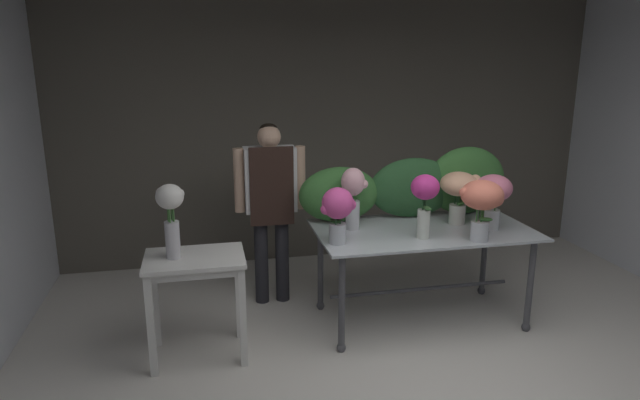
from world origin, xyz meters
TOP-DOWN VIEW (x-y plane):
  - ground_plane at (0.00, 1.63)m, footprint 7.59×7.59m
  - wall_back at (0.00, 3.25)m, footprint 5.84×0.12m
  - display_table_glass at (0.34, 1.50)m, footprint 1.74×0.94m
  - side_table_white at (-1.47, 1.30)m, footprint 0.70×0.50m
  - florist at (-0.82, 2.12)m, footprint 0.62×0.24m
  - foliage_backdrop at (0.35, 1.85)m, footprint 1.84×0.30m
  - vase_rosy_freesia at (0.86, 1.37)m, footprint 0.29×0.29m
  - vase_fuchsia_stock at (-0.42, 1.30)m, footprint 0.28×0.24m
  - vase_blush_roses at (-0.22, 1.61)m, footprint 0.21×0.19m
  - vase_peach_anemones at (0.67, 1.57)m, footprint 0.34×0.31m
  - vase_magenta_ranunculus at (0.25, 1.28)m, footprint 0.22×0.22m
  - vase_coral_peonies at (0.64, 1.13)m, footprint 0.34×0.31m
  - vase_white_roses_tall at (-1.61, 1.30)m, footprint 0.19×0.19m

SIDE VIEW (x-z plane):
  - ground_plane at x=0.00m, z-range 0.00..0.00m
  - side_table_white at x=-1.47m, z-range 0.27..1.05m
  - display_table_glass at x=0.34m, z-range 0.27..1.08m
  - florist at x=-0.82m, z-range 0.19..1.80m
  - vase_fuchsia_stock at x=-0.42m, z-range 0.85..1.27m
  - foliage_backdrop at x=0.35m, z-range 0.77..1.36m
  - vase_rosy_freesia at x=0.86m, z-range 0.87..1.32m
  - vase_peach_anemones at x=0.67m, z-range 0.88..1.31m
  - vase_blush_roses at x=-0.22m, z-range 0.85..1.35m
  - vase_white_roses_tall at x=-1.61m, z-range 0.84..1.37m
  - vase_coral_peonies at x=0.64m, z-range 0.88..1.35m
  - vase_magenta_ranunculus at x=0.25m, z-range 0.88..1.37m
  - wall_back at x=0.00m, z-range 0.00..2.83m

